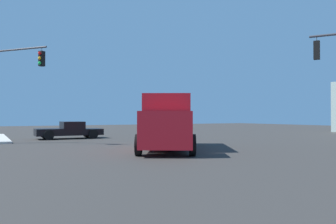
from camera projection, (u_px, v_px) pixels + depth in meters
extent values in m
plane|color=#33302D|center=(163.00, 148.00, 19.07)|extent=(100.00, 100.00, 0.00)
cube|color=#AD141E|center=(167.00, 119.00, 19.05)|extent=(6.03, 4.89, 2.61)
cube|color=#AD141E|center=(165.00, 130.00, 15.15)|extent=(2.85, 3.03, 1.70)
cube|color=black|center=(165.00, 123.00, 14.30)|extent=(1.09, 1.78, 0.88)
cube|color=#B2B2B7|center=(168.00, 141.00, 21.72)|extent=(1.34, 2.09, 0.21)
cube|color=white|center=(188.00, 117.00, 19.02)|extent=(4.05, 2.38, 0.36)
cube|color=white|center=(146.00, 117.00, 19.07)|extent=(4.05, 2.38, 0.36)
cylinder|color=black|center=(193.00, 145.00, 15.17)|extent=(1.00, 0.75, 1.00)
cylinder|color=black|center=(139.00, 145.00, 15.22)|extent=(1.00, 0.75, 1.00)
cylinder|color=black|center=(188.00, 138.00, 20.20)|extent=(1.00, 0.75, 1.00)
cylinder|color=black|center=(148.00, 138.00, 20.25)|extent=(1.00, 0.75, 1.00)
cylinder|color=black|center=(188.00, 137.00, 21.24)|extent=(1.00, 0.75, 1.00)
cylinder|color=black|center=(149.00, 137.00, 21.30)|extent=(1.00, 0.75, 1.00)
cylinder|color=#38383D|center=(317.00, 39.00, 17.01)|extent=(0.03, 0.03, 0.25)
cube|color=black|center=(317.00, 50.00, 17.01)|extent=(0.42, 0.42, 0.95)
sphere|color=red|center=(317.00, 45.00, 17.17)|extent=(0.20, 0.20, 0.20)
sphere|color=#EFA314|center=(317.00, 51.00, 17.17)|extent=(0.20, 0.20, 0.20)
sphere|color=#19CC4C|center=(317.00, 57.00, 17.16)|extent=(0.20, 0.20, 0.20)
cylinder|color=#38383D|center=(20.00, 49.00, 21.48)|extent=(3.34, 2.82, 0.12)
cylinder|color=#38383D|center=(42.00, 49.00, 20.84)|extent=(0.03, 0.03, 0.25)
cube|color=black|center=(42.00, 59.00, 20.83)|extent=(0.42, 0.42, 0.95)
sphere|color=red|center=(40.00, 53.00, 20.67)|extent=(0.20, 0.20, 0.20)
sphere|color=#EFA314|center=(40.00, 58.00, 20.66)|extent=(0.20, 0.20, 0.20)
sphere|color=#19CC4C|center=(40.00, 63.00, 20.66)|extent=(0.20, 0.20, 0.20)
cube|color=black|center=(92.00, 132.00, 27.78)|extent=(1.97, 1.53, 0.50)
cube|color=black|center=(72.00, 128.00, 27.02)|extent=(1.98, 1.73, 1.10)
cube|color=black|center=(72.00, 125.00, 27.03)|extent=(1.82, 1.45, 0.48)
cube|color=black|center=(48.00, 132.00, 26.14)|extent=(1.98, 2.03, 0.55)
cylinder|color=black|center=(87.00, 133.00, 28.60)|extent=(0.25, 0.76, 0.76)
cylinder|color=black|center=(93.00, 134.00, 26.83)|extent=(0.25, 0.76, 0.76)
cylinder|color=black|center=(45.00, 134.00, 26.97)|extent=(0.25, 0.76, 0.76)
cylinder|color=black|center=(49.00, 135.00, 25.20)|extent=(0.25, 0.76, 0.76)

